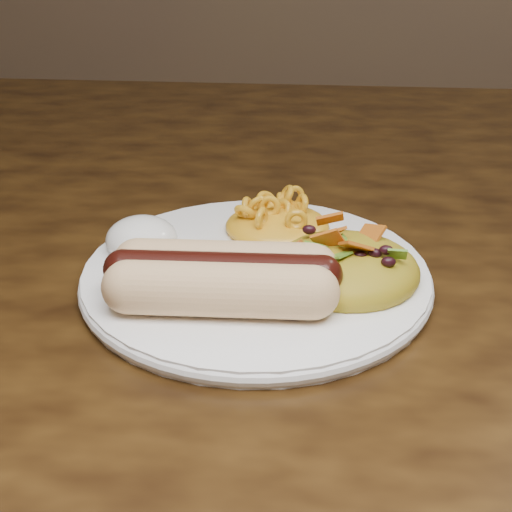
{
  "coord_description": "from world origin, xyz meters",
  "views": [
    {
      "loc": [
        -0.04,
        -0.5,
        1.01
      ],
      "look_at": [
        -0.08,
        -0.05,
        0.77
      ],
      "focal_mm": 55.0,
      "sensor_mm": 36.0,
      "label": 1
    }
  ],
  "objects": [
    {
      "name": "mac_and_cheese",
      "position": [
        -0.07,
        0.01,
        0.78
      ],
      "size": [
        0.09,
        0.08,
        0.03
      ],
      "primitive_type": "ellipsoid",
      "rotation": [
        0.0,
        0.0,
        0.17
      ],
      "color": "yellow",
      "rests_on": "plate"
    },
    {
      "name": "taco_salad",
      "position": [
        -0.02,
        -0.06,
        0.78
      ],
      "size": [
        0.1,
        0.09,
        0.04
      ],
      "rotation": [
        0.0,
        0.0,
        0.22
      ],
      "color": "orange",
      "rests_on": "plate"
    },
    {
      "name": "table",
      "position": [
        0.0,
        0.0,
        0.66
      ],
      "size": [
        1.6,
        0.9,
        0.75
      ],
      "color": "#41280E",
      "rests_on": "floor"
    },
    {
      "name": "fork",
      "position": [
        -0.1,
        -0.07,
        0.75
      ],
      "size": [
        0.06,
        0.15,
        0.0
      ],
      "primitive_type": "cube",
      "rotation": [
        0.0,
        0.0,
        0.3
      ],
      "color": "white",
      "rests_on": "table"
    },
    {
      "name": "sour_cream",
      "position": [
        -0.16,
        -0.03,
        0.78
      ],
      "size": [
        0.06,
        0.06,
        0.03
      ],
      "primitive_type": "ellipsoid",
      "rotation": [
        0.0,
        0.0,
        -0.26
      ],
      "color": "white",
      "rests_on": "plate"
    },
    {
      "name": "plate",
      "position": [
        -0.08,
        -0.05,
        0.76
      ],
      "size": [
        0.27,
        0.27,
        0.01
      ],
      "primitive_type": "cylinder",
      "rotation": [
        0.0,
        0.0,
        0.2
      ],
      "color": "white",
      "rests_on": "table"
    },
    {
      "name": "hotdog",
      "position": [
        -0.09,
        -0.09,
        0.78
      ],
      "size": [
        0.12,
        0.07,
        0.03
      ],
      "rotation": [
        0.0,
        0.0,
        0.02
      ],
      "color": "#FABE90",
      "rests_on": "plate"
    }
  ]
}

